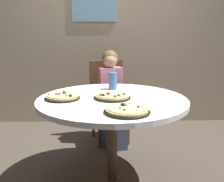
# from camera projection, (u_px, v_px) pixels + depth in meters

# --- Properties ---
(ground_plane) EXTENTS (8.00, 8.00, 0.00)m
(ground_plane) POSITION_uv_depth(u_px,v_px,m) (112.00, 180.00, 2.36)
(ground_plane) COLOR #4C4238
(wall_with_window) EXTENTS (5.20, 0.14, 2.90)m
(wall_with_window) POSITION_uv_depth(u_px,v_px,m) (109.00, 19.00, 3.64)
(wall_with_window) COLOR tan
(wall_with_window) RESTS_ON ground_plane
(dining_table) EXTENTS (1.24, 1.24, 0.75)m
(dining_table) POSITION_uv_depth(u_px,v_px,m) (112.00, 109.00, 2.22)
(dining_table) COLOR white
(dining_table) RESTS_ON ground_plane
(chair_wooden) EXTENTS (0.49, 0.49, 0.95)m
(chair_wooden) POSITION_uv_depth(u_px,v_px,m) (108.00, 96.00, 3.18)
(chair_wooden) COLOR brown
(chair_wooden) RESTS_ON ground_plane
(diner_child) EXTENTS (0.34, 0.43, 1.08)m
(diner_child) POSITION_uv_depth(u_px,v_px,m) (112.00, 104.00, 3.02)
(diner_child) COLOR #3F4766
(diner_child) RESTS_ON ground_plane
(pizza_veggie) EXTENTS (0.31, 0.31, 0.05)m
(pizza_veggie) POSITION_uv_depth(u_px,v_px,m) (112.00, 96.00, 2.19)
(pizza_veggie) COLOR black
(pizza_veggie) RESTS_ON dining_table
(pizza_cheese) EXTENTS (0.32, 0.32, 0.05)m
(pizza_cheese) POSITION_uv_depth(u_px,v_px,m) (127.00, 110.00, 1.80)
(pizza_cheese) COLOR black
(pizza_cheese) RESTS_ON dining_table
(pizza_pepperoni) EXTENTS (0.29, 0.29, 0.05)m
(pizza_pepperoni) POSITION_uv_depth(u_px,v_px,m) (62.00, 97.00, 2.17)
(pizza_pepperoni) COLOR black
(pizza_pepperoni) RESTS_ON dining_table
(soda_cup) EXTENTS (0.08, 0.08, 0.31)m
(soda_cup) POSITION_uv_depth(u_px,v_px,m) (113.00, 81.00, 2.51)
(soda_cup) COLOR #3F72B2
(soda_cup) RESTS_ON dining_table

